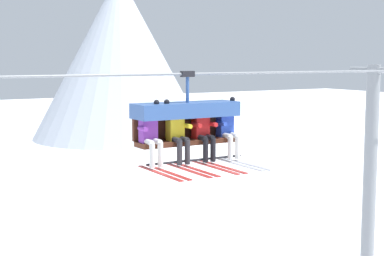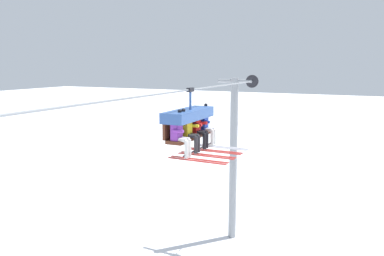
{
  "view_description": "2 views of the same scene",
  "coord_description": "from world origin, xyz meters",
  "px_view_note": "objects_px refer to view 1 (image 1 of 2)",
  "views": [
    {
      "loc": [
        -4.6,
        -11.08,
        7.74
      ],
      "look_at": [
        1.34,
        -0.95,
        6.33
      ],
      "focal_mm": 55.0,
      "sensor_mm": 36.0,
      "label": 1
    },
    {
      "loc": [
        -8.45,
        -5.55,
        8.13
      ],
      "look_at": [
        1.18,
        -0.92,
        6.32
      ],
      "focal_mm": 35.0,
      "sensor_mm": 36.0,
      "label": 2
    }
  ],
  "objects_px": {
    "chairlift_chair": "(186,117)",
    "skier_red": "(204,131)",
    "skier_purple": "(151,134)",
    "skier_yellow": "(178,132)",
    "lift_tower_far": "(370,195)",
    "skier_blue": "(228,128)"
  },
  "relations": [
    {
      "from": "chairlift_chair",
      "to": "skier_purple",
      "type": "relative_size",
      "value": 1.31
    },
    {
      "from": "chairlift_chair",
      "to": "skier_yellow",
      "type": "height_order",
      "value": "chairlift_chair"
    },
    {
      "from": "skier_red",
      "to": "lift_tower_far",
      "type": "bearing_deg",
      "value": 8.97
    },
    {
      "from": "skier_yellow",
      "to": "skier_red",
      "type": "distance_m",
      "value": 0.6
    },
    {
      "from": "chairlift_chair",
      "to": "skier_red",
      "type": "height_order",
      "value": "chairlift_chair"
    },
    {
      "from": "chairlift_chair",
      "to": "skier_yellow",
      "type": "distance_m",
      "value": 0.46
    },
    {
      "from": "skier_red",
      "to": "chairlift_chair",
      "type": "bearing_deg",
      "value": 143.54
    },
    {
      "from": "skier_purple",
      "to": "skier_yellow",
      "type": "bearing_deg",
      "value": 0.0
    },
    {
      "from": "skier_blue",
      "to": "lift_tower_far",
      "type": "bearing_deg",
      "value": 9.9
    },
    {
      "from": "chairlift_chair",
      "to": "skier_red",
      "type": "distance_m",
      "value": 0.47
    },
    {
      "from": "skier_purple",
      "to": "skier_yellow",
      "type": "height_order",
      "value": "same"
    },
    {
      "from": "skier_yellow",
      "to": "lift_tower_far",
      "type": "bearing_deg",
      "value": 8.09
    },
    {
      "from": "skier_yellow",
      "to": "skier_blue",
      "type": "bearing_deg",
      "value": 0.0
    },
    {
      "from": "lift_tower_far",
      "to": "skier_purple",
      "type": "bearing_deg",
      "value": -172.58
    },
    {
      "from": "skier_yellow",
      "to": "skier_blue",
      "type": "height_order",
      "value": "same"
    },
    {
      "from": "lift_tower_far",
      "to": "skier_purple",
      "type": "height_order",
      "value": "lift_tower_far"
    },
    {
      "from": "chairlift_chair",
      "to": "skier_red",
      "type": "xyz_separation_m",
      "value": [
        0.3,
        -0.22,
        -0.29
      ]
    },
    {
      "from": "skier_purple",
      "to": "skier_red",
      "type": "distance_m",
      "value": 1.2
    },
    {
      "from": "skier_purple",
      "to": "skier_red",
      "type": "bearing_deg",
      "value": -0.33
    },
    {
      "from": "skier_yellow",
      "to": "skier_blue",
      "type": "distance_m",
      "value": 1.21
    },
    {
      "from": "chairlift_chair",
      "to": "skier_purple",
      "type": "distance_m",
      "value": 0.96
    },
    {
      "from": "skier_blue",
      "to": "skier_yellow",
      "type": "bearing_deg",
      "value": 180.0
    }
  ]
}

